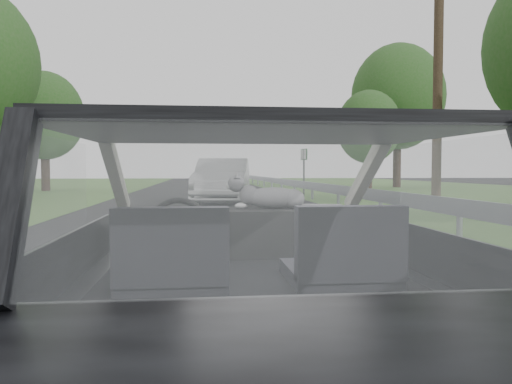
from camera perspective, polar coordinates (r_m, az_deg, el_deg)
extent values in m
cube|color=black|center=(2.64, -0.33, -8.96)|extent=(1.80, 4.00, 1.45)
cube|color=black|center=(3.23, -1.50, -4.58)|extent=(1.58, 0.45, 0.30)
cube|color=#25252A|center=(2.31, -9.52, -6.72)|extent=(0.50, 0.72, 0.42)
cube|color=#25252A|center=(2.41, 9.99, -6.37)|extent=(0.50, 0.72, 0.42)
torus|color=black|center=(2.92, -8.86, -3.99)|extent=(0.36, 0.36, 0.04)
ellipsoid|color=#989898|center=(3.24, 1.95, -0.51)|extent=(0.55, 0.26, 0.24)
cube|color=gray|center=(13.39, 13.59, -0.38)|extent=(0.05, 90.00, 0.32)
imported|color=#B0B0B2|center=(18.10, -3.81, 1.24)|extent=(2.64, 5.29, 1.67)
cube|color=#1A5724|center=(24.84, 5.49, 2.29)|extent=(0.20, 0.92, 2.28)
cylinder|color=brown|center=(16.15, 20.09, 13.14)|extent=(0.33, 0.33, 8.52)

